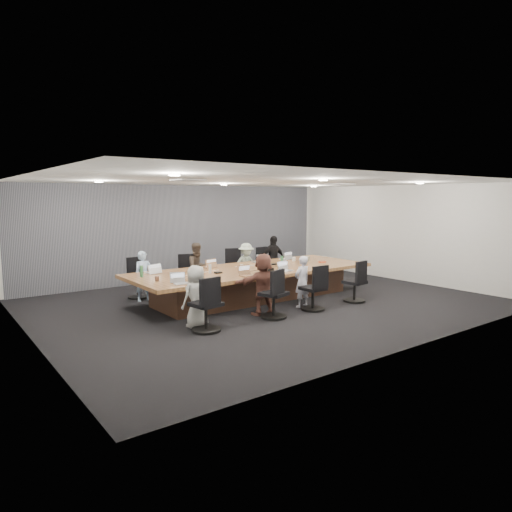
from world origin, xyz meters
TOP-DOWN VIEW (x-y plane):
  - floor at (0.00, 0.00)m, footprint 10.00×8.00m
  - ceiling at (0.00, 0.00)m, footprint 10.00×8.00m
  - wall_back at (0.00, 4.00)m, footprint 10.00×0.00m
  - wall_front at (0.00, -4.00)m, footprint 10.00×0.00m
  - wall_left at (-5.00, 0.00)m, footprint 0.00×8.00m
  - wall_right at (5.00, 0.00)m, footprint 0.00×8.00m
  - curtain at (0.00, 3.92)m, footprint 9.80×0.04m
  - conference_table at (0.00, 0.50)m, footprint 6.00×2.20m
  - chair_0 at (-2.23, 2.20)m, footprint 0.57×0.57m
  - chair_1 at (-0.77, 2.20)m, footprint 0.59×0.59m
  - chair_2 at (0.74, 2.20)m, footprint 0.69×0.69m
  - chair_3 at (1.68, 2.20)m, footprint 0.57×0.57m
  - chair_4 at (-2.32, -1.20)m, footprint 0.65×0.65m
  - chair_5 at (-0.74, -1.20)m, footprint 0.71×0.71m
  - chair_6 at (0.35, -1.20)m, footprint 0.55×0.55m
  - chair_7 at (1.69, -1.20)m, footprint 0.61×0.61m
  - person_0 at (-2.23, 1.85)m, footprint 0.44×0.30m
  - laptop_0 at (-2.23, 1.30)m, footprint 0.36×0.27m
  - person_1 at (-0.77, 1.85)m, footprint 0.67×0.54m
  - laptop_1 at (-0.77, 1.30)m, footprint 0.36×0.28m
  - person_2 at (0.74, 1.85)m, footprint 0.84×0.56m
  - laptop_2 at (0.74, 1.30)m, footprint 0.36×0.26m
  - person_3 at (1.68, 1.85)m, footprint 0.82×0.39m
  - laptop_3 at (1.68, 1.30)m, footprint 0.35×0.28m
  - person_4 at (-2.32, -0.85)m, footprint 0.62×0.45m
  - laptop_4 at (-2.32, -0.30)m, footprint 0.34×0.26m
  - person_5 at (-0.74, -0.85)m, footprint 1.24×0.56m
  - laptop_5 at (-0.74, -0.30)m, footprint 0.34×0.24m
  - person_6 at (0.35, -0.85)m, footprint 0.43×0.30m
  - laptop_6 at (0.35, -0.30)m, footprint 0.38×0.30m
  - bottle_green_left at (-2.65, 0.94)m, footprint 0.08×0.08m
  - bottle_green_right at (0.77, 0.35)m, footprint 0.08×0.08m
  - bottle_clear at (-1.20, 0.52)m, footprint 0.07×0.07m
  - cup_white_far at (-0.25, 0.64)m, footprint 0.10×0.10m
  - cup_white_near at (1.62, 0.88)m, footprint 0.10×0.10m
  - mug_brown at (-2.59, 0.30)m, footprint 0.11×0.11m
  - mic_left at (-1.07, 0.39)m, footprint 0.17×0.13m
  - mic_right at (0.77, 0.68)m, footprint 0.20×0.17m
  - stapler at (0.11, -0.04)m, footprint 0.17×0.06m
  - canvas_bag at (1.81, 0.65)m, footprint 0.26×0.18m
  - snack_packet at (2.04, 0.23)m, footprint 0.18×0.13m

SIDE VIEW (x-z plane):
  - floor at x=0.00m, z-range 0.00..0.00m
  - chair_1 at x=-0.77m, z-range 0.00..0.73m
  - chair_0 at x=-2.23m, z-range 0.00..0.78m
  - chair_3 at x=1.68m, z-range 0.00..0.78m
  - chair_7 at x=1.69m, z-range 0.00..0.78m
  - chair_6 at x=0.35m, z-range 0.00..0.80m
  - conference_table at x=0.00m, z-range 0.03..0.77m
  - chair_2 at x=0.74m, z-range 0.00..0.83m
  - chair_5 at x=-0.74m, z-range 0.00..0.83m
  - chair_4 at x=-2.32m, z-range 0.00..0.85m
  - person_6 at x=0.35m, z-range 0.00..1.15m
  - person_4 at x=-2.32m, z-range 0.00..1.18m
  - person_0 at x=-2.23m, z-range 0.00..1.19m
  - person_2 at x=0.74m, z-range 0.00..1.20m
  - person_5 at x=-0.74m, z-range 0.00..1.29m
  - person_1 at x=-0.77m, z-range 0.00..1.30m
  - person_3 at x=1.68m, z-range 0.00..1.36m
  - laptop_0 at x=-2.23m, z-range 0.74..0.76m
  - laptop_1 at x=-0.77m, z-range 0.74..0.76m
  - laptop_2 at x=0.74m, z-range 0.74..0.76m
  - laptop_3 at x=1.68m, z-range 0.74..0.76m
  - laptop_4 at x=-2.32m, z-range 0.74..0.76m
  - laptop_5 at x=-0.74m, z-range 0.74..0.76m
  - laptop_6 at x=0.35m, z-range 0.74..0.76m
  - mic_left at x=-1.07m, z-range 0.74..0.77m
  - mic_right at x=0.77m, z-range 0.74..0.77m
  - snack_packet at x=2.04m, z-range 0.74..0.78m
  - stapler at x=0.11m, z-range 0.74..0.80m
  - cup_white_far at x=-0.25m, z-range 0.74..0.83m
  - mug_brown at x=-2.59m, z-range 0.74..0.84m
  - cup_white_near at x=1.62m, z-range 0.74..0.85m
  - canvas_bag at x=1.81m, z-range 0.74..0.87m
  - bottle_clear at x=-1.20m, z-range 0.74..0.94m
  - bottle_green_left at x=-2.65m, z-range 0.74..0.99m
  - bottle_green_right at x=0.77m, z-range 0.74..1.00m
  - wall_back at x=0.00m, z-range 0.00..2.80m
  - wall_front at x=0.00m, z-range 0.00..2.80m
  - wall_left at x=-5.00m, z-range 0.00..2.80m
  - wall_right at x=5.00m, z-range 0.00..2.80m
  - curtain at x=0.00m, z-range 0.00..2.80m
  - ceiling at x=0.00m, z-range 2.80..2.80m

